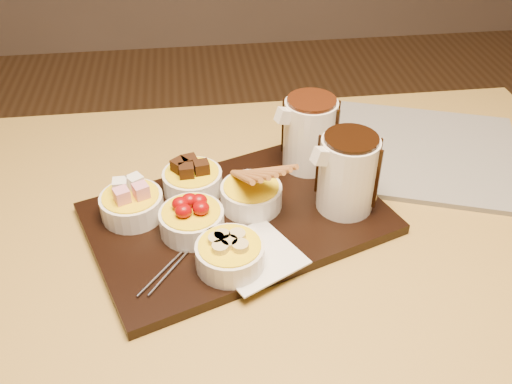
{
  "coord_description": "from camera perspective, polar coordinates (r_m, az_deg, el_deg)",
  "views": [
    {
      "loc": [
        -0.12,
        -0.71,
        1.36
      ],
      "look_at": [
        -0.03,
        0.0,
        0.81
      ],
      "focal_mm": 40.0,
      "sensor_mm": 36.0,
      "label": 1
    }
  ],
  "objects": [
    {
      "name": "dining_table",
      "position": [
        1.0,
        1.6,
        -7.12
      ],
      "size": [
        1.2,
        0.8,
        0.75
      ],
      "color": "#AE8C40",
      "rests_on": "ground"
    },
    {
      "name": "serving_board",
      "position": [
        0.93,
        -1.84,
        -2.65
      ],
      "size": [
        0.54,
        0.44,
        0.02
      ],
      "primitive_type": "cube",
      "rotation": [
        0.0,
        0.0,
        0.35
      ],
      "color": "black",
      "rests_on": "dining_table"
    },
    {
      "name": "napkin",
      "position": [
        0.85,
        -0.12,
        -6.38
      ],
      "size": [
        0.16,
        0.16,
        0.0
      ],
      "primitive_type": "cube",
      "rotation": [
        0.0,
        0.0,
        0.49
      ],
      "color": "white",
      "rests_on": "serving_board"
    },
    {
      "name": "bowl_marshmallows",
      "position": [
        0.93,
        -12.29,
        -1.35
      ],
      "size": [
        0.1,
        0.1,
        0.04
      ],
      "primitive_type": "cylinder",
      "color": "white",
      "rests_on": "serving_board"
    },
    {
      "name": "bowl_cake",
      "position": [
        0.96,
        -6.35,
        1.01
      ],
      "size": [
        0.1,
        0.1,
        0.04
      ],
      "primitive_type": "cylinder",
      "color": "white",
      "rests_on": "serving_board"
    },
    {
      "name": "bowl_strawberries",
      "position": [
        0.88,
        -6.42,
        -2.96
      ],
      "size": [
        0.1,
        0.1,
        0.04
      ],
      "primitive_type": "cylinder",
      "color": "white",
      "rests_on": "serving_board"
    },
    {
      "name": "bowl_biscotti",
      "position": [
        0.93,
        -0.48,
        -0.42
      ],
      "size": [
        0.1,
        0.1,
        0.04
      ],
      "primitive_type": "cylinder",
      "color": "white",
      "rests_on": "serving_board"
    },
    {
      "name": "bowl_bananas",
      "position": [
        0.82,
        -2.61,
        -6.38
      ],
      "size": [
        0.1,
        0.1,
        0.04
      ],
      "primitive_type": "cylinder",
      "color": "white",
      "rests_on": "serving_board"
    },
    {
      "name": "pitcher_dark_chocolate",
      "position": [
        0.91,
        9.12,
        1.76
      ],
      "size": [
        0.12,
        0.12,
        0.13
      ],
      "primitive_type": "cylinder",
      "rotation": [
        0.0,
        0.0,
        0.35
      ],
      "color": "silver",
      "rests_on": "serving_board"
    },
    {
      "name": "pitcher_milk_chocolate",
      "position": [
        1.0,
        5.38,
        5.77
      ],
      "size": [
        0.12,
        0.12,
        0.13
      ],
      "primitive_type": "cylinder",
      "rotation": [
        0.0,
        0.0,
        0.35
      ],
      "color": "silver",
      "rests_on": "serving_board"
    },
    {
      "name": "fondue_skewers",
      "position": [
        0.87,
        -6.34,
        -4.87
      ],
      "size": [
        0.22,
        0.18,
        0.01
      ],
      "primitive_type": null,
      "rotation": [
        0.0,
        0.0,
        -0.66
      ],
      "color": "silver",
      "rests_on": "serving_board"
    },
    {
      "name": "newspaper",
      "position": [
        1.13,
        15.11,
        4.04
      ],
      "size": [
        0.49,
        0.44,
        0.01
      ],
      "primitive_type": "cube",
      "rotation": [
        0.0,
        0.0,
        -0.34
      ],
      "color": "beige",
      "rests_on": "dining_table"
    }
  ]
}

